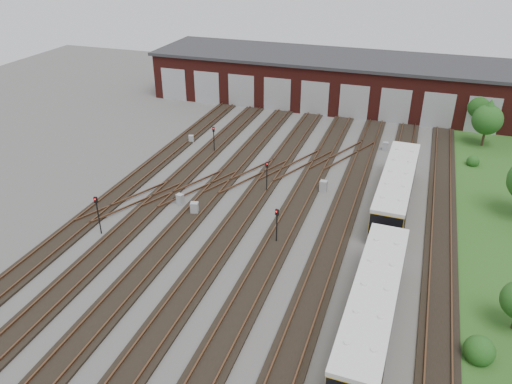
% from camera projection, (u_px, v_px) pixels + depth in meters
% --- Properties ---
extents(ground, '(120.00, 120.00, 0.00)m').
position_uv_depth(ground, '(234.00, 268.00, 35.76)').
color(ground, '#4A4845').
rests_on(ground, ground).
extents(track_network, '(30.40, 70.00, 0.33)m').
position_uv_depth(track_network, '(235.00, 262.00, 36.25)').
color(track_network, black).
rests_on(track_network, ground).
extents(maintenance_shed, '(51.00, 12.50, 6.35)m').
position_uv_depth(maintenance_shed, '(339.00, 80.00, 67.62)').
color(maintenance_shed, '#4B1612').
rests_on(maintenance_shed, ground).
extents(grass_verge, '(8.00, 55.00, 0.05)m').
position_uv_depth(grass_verge, '(509.00, 242.00, 38.70)').
color(grass_verge, '#204E1A').
rests_on(grass_verge, ground).
extents(metro_train, '(2.95, 46.23, 2.93)m').
position_uv_depth(metro_train, '(373.00, 306.00, 29.46)').
color(metro_train, black).
rests_on(metro_train, ground).
extents(signal_mast_0, '(0.28, 0.26, 3.32)m').
position_uv_depth(signal_mast_0, '(97.00, 211.00, 38.81)').
color(signal_mast_0, black).
rests_on(signal_mast_0, ground).
extents(signal_mast_1, '(0.30, 0.29, 2.90)m').
position_uv_depth(signal_mast_1, '(214.00, 136.00, 53.21)').
color(signal_mast_1, black).
rests_on(signal_mast_1, ground).
extents(signal_mast_2, '(0.28, 0.27, 3.11)m').
position_uv_depth(signal_mast_2, '(267.00, 173.00, 44.91)').
color(signal_mast_2, black).
rests_on(signal_mast_2, ground).
extents(signal_mast_3, '(0.29, 0.28, 2.97)m').
position_uv_depth(signal_mast_3, '(277.00, 221.00, 37.75)').
color(signal_mast_3, black).
rests_on(signal_mast_3, ground).
extents(relay_cabinet_0, '(0.69, 0.63, 0.96)m').
position_uv_depth(relay_cabinet_0, '(180.00, 199.00, 43.80)').
color(relay_cabinet_0, '#95979A').
rests_on(relay_cabinet_0, ground).
extents(relay_cabinet_1, '(0.63, 0.57, 0.86)m').
position_uv_depth(relay_cabinet_1, '(191.00, 139.00, 56.30)').
color(relay_cabinet_1, '#95979A').
rests_on(relay_cabinet_1, ground).
extents(relay_cabinet_2, '(0.76, 0.68, 1.09)m').
position_uv_depth(relay_cabinet_2, '(195.00, 208.00, 42.26)').
color(relay_cabinet_2, '#95979A').
rests_on(relay_cabinet_2, ground).
extents(relay_cabinet_3, '(0.56, 0.47, 0.92)m').
position_uv_depth(relay_cabinet_3, '(385.00, 146.00, 54.39)').
color(relay_cabinet_3, '#95979A').
rests_on(relay_cabinet_3, ground).
extents(relay_cabinet_4, '(0.67, 0.57, 1.08)m').
position_uv_depth(relay_cabinet_4, '(323.00, 186.00, 45.86)').
color(relay_cabinet_4, '#95979A').
rests_on(relay_cabinet_4, ground).
extents(tree_0, '(3.31, 3.31, 5.48)m').
position_uv_depth(tree_0, '(479.00, 101.00, 58.38)').
color(tree_0, '#332317').
rests_on(tree_0, ground).
extents(tree_1, '(3.26, 3.26, 5.40)m').
position_uv_depth(tree_1, '(488.00, 116.00, 54.01)').
color(tree_1, '#332317').
rests_on(tree_1, ground).
extents(bush_0, '(1.75, 1.75, 1.75)m').
position_uv_depth(bush_0, '(480.00, 347.00, 27.88)').
color(bush_0, '#134514').
rests_on(bush_0, ground).
extents(bush_1, '(1.27, 1.27, 1.27)m').
position_uv_depth(bush_1, '(473.00, 160.00, 50.81)').
color(bush_1, '#134514').
rests_on(bush_1, ground).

